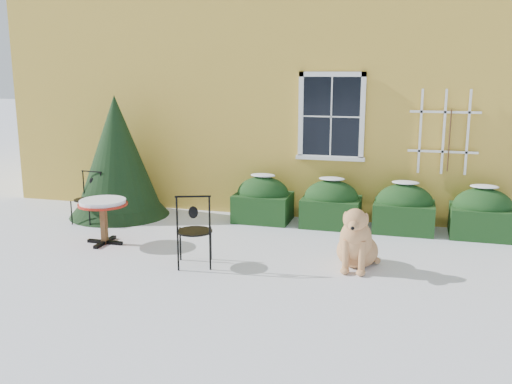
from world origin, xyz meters
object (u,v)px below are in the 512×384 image
(bistro_table, at_px, (103,207))
(patio_chair_far, at_px, (88,198))
(dog, at_px, (356,243))
(evergreen_shrub, at_px, (118,168))
(patio_chair_near, at_px, (194,230))

(bistro_table, distance_m, patio_chair_far, 1.49)
(patio_chair_far, relative_size, dog, 0.90)
(evergreen_shrub, height_order, dog, evergreen_shrub)
(bistro_table, height_order, patio_chair_far, patio_chair_far)
(patio_chair_far, xyz_separation_m, dog, (5.11, -1.20, -0.09))
(evergreen_shrub, relative_size, patio_chair_far, 2.45)
(dog, bearing_deg, patio_chair_near, -164.98)
(bistro_table, xyz_separation_m, patio_chair_near, (1.85, -0.62, -0.07))
(patio_chair_near, xyz_separation_m, dog, (2.29, 0.53, -0.16))
(patio_chair_near, bearing_deg, bistro_table, -37.66)
(evergreen_shrub, bearing_deg, dog, -21.12)
(evergreen_shrub, xyz_separation_m, patio_chair_far, (-0.28, -0.67, -0.47))
(evergreen_shrub, distance_m, patio_chair_far, 0.86)
(evergreen_shrub, bearing_deg, patio_chair_far, -112.64)
(bistro_table, distance_m, dog, 4.14)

